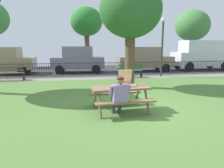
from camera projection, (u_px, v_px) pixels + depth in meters
ground at (126, 96)px, 8.39m from camera, size 28.00×11.13×0.02m
cobblestone_walkway at (109, 78)px, 13.10m from camera, size 28.00×1.40×0.01m
street_asphalt at (101, 70)px, 17.34m from camera, size 28.00×7.35×0.01m
picnic_table_foreground at (120, 92)px, 6.37m from camera, size 1.92×1.62×0.79m
pizza_box_open at (126, 82)px, 6.54m from camera, size 0.51×0.57×0.51m
pizza_slice_on_table at (116, 87)px, 6.30m from camera, size 0.28×0.32×0.02m
adult_at_table at (119, 94)px, 5.84m from camera, size 0.63×0.61×1.19m
iron_fence_streetside at (107, 69)px, 13.69m from camera, size 20.71×0.03×0.97m
park_bench_left at (10, 74)px, 11.93m from camera, size 1.63×0.61×0.85m
park_bench_center at (130, 71)px, 13.11m from camera, size 1.62×0.55×0.85m
lamp_post_walkway at (162, 41)px, 13.27m from camera, size 0.28×0.28×3.80m
tree_midground_left at (131, 11)px, 9.42m from camera, size 2.92×2.92×5.00m
parked_car_far_left at (2, 60)px, 14.62m from camera, size 4.40×1.91×1.94m
parked_car_left at (78, 59)px, 15.49m from camera, size 3.97×1.98×1.98m
parked_car_center at (144, 59)px, 16.35m from camera, size 4.42×1.95×1.94m
parked_car_right at (201, 54)px, 17.11m from camera, size 4.71×2.10×2.46m
far_tree_midleft at (86, 22)px, 20.79m from camera, size 3.26×3.26×5.93m
far_tree_center at (192, 26)px, 22.73m from camera, size 3.78×3.78×5.94m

